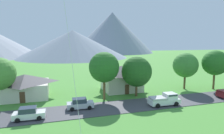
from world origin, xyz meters
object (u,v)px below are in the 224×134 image
tree_left_of_center (185,65)px  tree_near_right (137,72)px  house_leftmost (121,78)px  tree_right_of_center (215,63)px  tree_center (104,67)px  house_left_center (25,85)px  pickup_truck_white_west_side (165,99)px  parked_car_white_mid_west (29,114)px  parked_car_silver_mid_east (80,104)px

tree_left_of_center → tree_near_right: (-12.92, -2.21, -0.55)m
house_leftmost → tree_near_right: (1.25, -5.22, 2.07)m
tree_near_right → tree_right_of_center: bearing=0.1°
tree_left_of_center → tree_center: size_ratio=0.93×
tree_center → tree_near_right: size_ratio=1.13×
tree_right_of_center → house_left_center: bearing=171.9°
tree_center → tree_right_of_center: 25.61m
tree_left_of_center → pickup_truck_white_west_side: 14.41m
house_leftmost → tree_left_of_center: size_ratio=1.02×
house_leftmost → parked_car_white_mid_west: house_leftmost is taller
tree_left_of_center → house_left_center: bearing=174.1°
house_left_center → pickup_truck_white_west_side: size_ratio=1.75×
pickup_truck_white_west_side → house_leftmost: bearing=106.9°
house_left_center → tree_near_right: 21.75m
house_leftmost → parked_car_silver_mid_east: (-10.31, -9.29, -1.95)m
house_leftmost → pickup_truck_white_west_side: 12.38m
parked_car_white_mid_west → pickup_truck_white_west_side: bearing=-0.8°
tree_right_of_center → parked_car_white_mid_west: (-37.86, -6.26, -5.12)m
parked_car_white_mid_west → parked_car_silver_mid_east: same height
parked_car_white_mid_west → tree_right_of_center: bearing=9.4°
house_leftmost → tree_right_of_center: tree_right_of_center is taller
house_left_center → parked_car_white_mid_west: 12.17m
house_left_center → parked_car_silver_mid_east: bearing=-46.5°
house_leftmost → parked_car_silver_mid_east: bearing=-138.0°
tree_right_of_center → pickup_truck_white_west_side: size_ratio=1.67×
parked_car_white_mid_west → parked_car_silver_mid_east: size_ratio=1.00×
pickup_truck_white_west_side → house_left_center: bearing=152.2°
house_left_center → tree_left_of_center: (33.75, -3.50, 3.13)m
tree_center → pickup_truck_white_west_side: (8.90, -6.25, -4.98)m
house_left_center → tree_left_of_center: size_ratio=1.12×
tree_near_right → parked_car_silver_mid_east: bearing=-160.6°
tree_center → tree_right_of_center: bearing=0.7°
tree_right_of_center → pickup_truck_white_west_side: bearing=-158.6°
parked_car_silver_mid_east → parked_car_white_mid_west: bearing=-163.6°
tree_center → parked_car_silver_mid_east: (-4.98, -3.81, -5.18)m
tree_near_right → house_leftmost: bearing=103.5°
tree_center → parked_car_silver_mid_east: size_ratio=2.08×
house_leftmost → tree_near_right: tree_near_right is taller
tree_left_of_center → tree_near_right: tree_left_of_center is taller
house_left_center → house_leftmost: bearing=-1.4°
tree_center → tree_right_of_center: tree_center is taller
parked_car_silver_mid_east → tree_right_of_center: bearing=7.7°
tree_left_of_center → parked_car_silver_mid_east: 25.69m
tree_left_of_center → parked_car_silver_mid_east: (-24.48, -6.29, -4.57)m
tree_center → pickup_truck_white_west_side: bearing=-35.1°
pickup_truck_white_west_side → parked_car_white_mid_west: bearing=179.2°
house_leftmost → tree_center: size_ratio=0.95×
tree_left_of_center → parked_car_white_mid_west: 33.18m
tree_right_of_center → house_leftmost: bearing=165.7°
house_left_center → parked_car_silver_mid_east: house_left_center is taller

